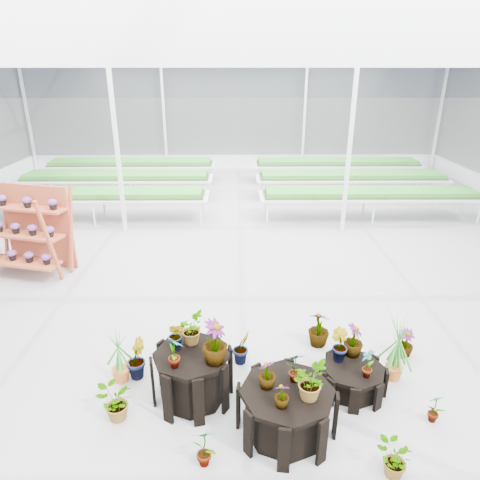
{
  "coord_description": "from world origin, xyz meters",
  "views": [
    {
      "loc": [
        0.06,
        -7.1,
        4.2
      ],
      "look_at": [
        0.13,
        0.08,
        1.3
      ],
      "focal_mm": 32.0,
      "sensor_mm": 36.0,
      "label": 1
    }
  ],
  "objects_px": {
    "plinth_mid": "(286,411)",
    "plinth_low": "(352,379)",
    "plinth_tall": "(192,376)",
    "shelf_rack": "(26,232)"
  },
  "relations": [
    {
      "from": "plinth_mid",
      "to": "plinth_low",
      "type": "bearing_deg",
      "value": 34.99
    },
    {
      "from": "plinth_low",
      "to": "plinth_mid",
      "type": "bearing_deg",
      "value": -145.01
    },
    {
      "from": "plinth_tall",
      "to": "shelf_rack",
      "type": "bearing_deg",
      "value": 134.81
    },
    {
      "from": "plinth_tall",
      "to": "shelf_rack",
      "type": "relative_size",
      "value": 0.56
    },
    {
      "from": "plinth_mid",
      "to": "shelf_rack",
      "type": "relative_size",
      "value": 0.63
    },
    {
      "from": "plinth_tall",
      "to": "plinth_mid",
      "type": "relative_size",
      "value": 0.89
    },
    {
      "from": "plinth_mid",
      "to": "plinth_low",
      "type": "xyz_separation_m",
      "value": [
        1.0,
        0.7,
        -0.11
      ]
    },
    {
      "from": "plinth_tall",
      "to": "plinth_low",
      "type": "height_order",
      "value": "plinth_tall"
    },
    {
      "from": "plinth_tall",
      "to": "shelf_rack",
      "type": "height_order",
      "value": "shelf_rack"
    },
    {
      "from": "plinth_tall",
      "to": "shelf_rack",
      "type": "xyz_separation_m",
      "value": [
        -3.89,
        3.92,
        0.58
      ]
    }
  ]
}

